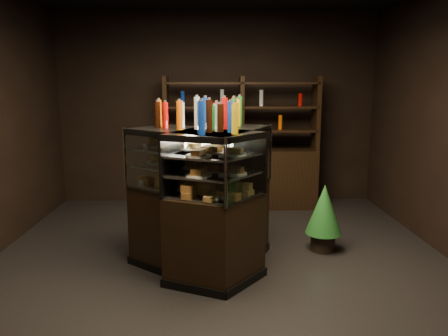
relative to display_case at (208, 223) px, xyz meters
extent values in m
plane|color=black|center=(0.13, 0.25, -0.49)|extent=(5.00, 5.00, 0.00)
cube|color=black|center=(0.13, 2.75, 1.01)|extent=(5.00, 0.02, 3.00)
cube|color=black|center=(0.13, -2.25, 1.01)|extent=(5.00, 0.02, 3.00)
cube|color=black|center=(0.13, 0.03, -0.06)|extent=(1.12, 1.45, 0.85)
cube|color=black|center=(0.13, 0.03, -0.45)|extent=(1.16, 1.49, 0.08)
cube|color=black|center=(0.13, 0.03, 0.93)|extent=(1.12, 1.45, 0.06)
cube|color=silver|center=(0.13, 0.03, 0.37)|extent=(1.05, 1.38, 0.02)
cube|color=silver|center=(0.13, 0.03, 0.57)|extent=(1.05, 1.38, 0.02)
cube|color=silver|center=(0.13, 0.03, 0.75)|extent=(1.05, 1.38, 0.02)
cube|color=white|center=(0.44, -0.10, 0.66)|extent=(0.54, 1.18, 0.60)
cylinder|color=silver|center=(0.69, 0.49, 0.66)|extent=(0.03, 0.03, 0.62)
cylinder|color=silver|center=(0.16, -0.69, 0.66)|extent=(0.03, 0.03, 0.62)
cube|color=black|center=(-0.13, -0.03, -0.06)|extent=(1.41, 1.32, 0.85)
cube|color=black|center=(-0.13, -0.03, -0.45)|extent=(1.45, 1.36, 0.08)
cube|color=black|center=(-0.13, -0.03, 0.93)|extent=(1.41, 1.32, 0.06)
cube|color=silver|center=(-0.13, -0.03, 0.37)|extent=(1.34, 1.25, 0.02)
cube|color=silver|center=(-0.13, -0.03, 0.57)|extent=(1.34, 1.25, 0.02)
cube|color=silver|center=(-0.13, -0.03, 0.75)|extent=(1.34, 1.25, 0.02)
cube|color=white|center=(-0.34, -0.29, 0.66)|extent=(1.01, 0.83, 0.60)
cylinder|color=silver|center=(0.16, -0.69, 0.66)|extent=(0.03, 0.03, 0.62)
cylinder|color=silver|center=(-0.84, 0.13, 0.66)|extent=(0.03, 0.03, 0.62)
cube|color=#D9934E|center=(-0.06, -0.48, 0.41)|extent=(0.16, 0.20, 0.06)
cube|color=#D9934E|center=(0.05, -0.23, 0.41)|extent=(0.16, 0.20, 0.06)
cube|color=#D9934E|center=(0.16, 0.02, 0.41)|extent=(0.16, 0.20, 0.06)
cube|color=#D9934E|center=(0.27, 0.27, 0.41)|extent=(0.16, 0.20, 0.06)
cube|color=#D9934E|center=(0.39, 0.52, 0.41)|extent=(0.16, 0.20, 0.06)
cylinder|color=white|center=(-0.07, -0.42, 0.59)|extent=(0.24, 0.24, 0.02)
cube|color=#D9934E|center=(-0.07, -0.42, 0.62)|extent=(0.15, 0.19, 0.05)
cylinder|color=white|center=(0.03, -0.19, 0.59)|extent=(0.24, 0.24, 0.02)
cube|color=#D9934E|center=(0.03, -0.19, 0.62)|extent=(0.15, 0.19, 0.05)
cylinder|color=white|center=(0.13, 0.03, 0.59)|extent=(0.24, 0.24, 0.02)
cube|color=#D9934E|center=(0.13, 0.03, 0.62)|extent=(0.15, 0.19, 0.05)
cylinder|color=white|center=(0.23, 0.26, 0.59)|extent=(0.24, 0.24, 0.02)
cube|color=#D9934E|center=(0.23, 0.26, 0.62)|extent=(0.15, 0.19, 0.05)
cylinder|color=white|center=(0.33, 0.48, 0.59)|extent=(0.24, 0.24, 0.02)
cube|color=#D9934E|center=(0.33, 0.48, 0.62)|extent=(0.15, 0.19, 0.05)
cylinder|color=white|center=(-0.07, -0.42, 0.77)|extent=(0.24, 0.24, 0.02)
cube|color=#D9934E|center=(-0.07, -0.42, 0.80)|extent=(0.15, 0.19, 0.05)
cylinder|color=white|center=(0.03, -0.19, 0.77)|extent=(0.24, 0.24, 0.02)
cube|color=#D9934E|center=(0.03, -0.19, 0.80)|extent=(0.15, 0.19, 0.05)
cylinder|color=white|center=(0.13, 0.03, 0.77)|extent=(0.24, 0.24, 0.02)
cube|color=#D9934E|center=(0.13, 0.03, 0.80)|extent=(0.15, 0.19, 0.05)
cylinder|color=white|center=(0.23, 0.26, 0.77)|extent=(0.24, 0.24, 0.02)
cube|color=#D9934E|center=(0.23, 0.26, 0.80)|extent=(0.15, 0.19, 0.05)
cylinder|color=white|center=(0.33, 0.48, 0.77)|extent=(0.24, 0.24, 0.02)
cube|color=#D9934E|center=(0.33, 0.48, 0.80)|extent=(0.15, 0.19, 0.05)
cube|color=#D9934E|center=(-0.57, 0.29, 0.41)|extent=(0.20, 0.18, 0.06)
cube|color=#D9934E|center=(-0.36, 0.12, 0.41)|extent=(0.20, 0.18, 0.06)
cube|color=#D9934E|center=(-0.15, -0.05, 0.41)|extent=(0.20, 0.18, 0.06)
cube|color=#D9934E|center=(0.06, -0.23, 0.41)|extent=(0.20, 0.18, 0.06)
cube|color=#D9934E|center=(0.27, -0.40, 0.41)|extent=(0.20, 0.18, 0.06)
cylinder|color=white|center=(-0.51, 0.28, 0.59)|extent=(0.24, 0.24, 0.02)
cube|color=#D9934E|center=(-0.51, 0.28, 0.62)|extent=(0.18, 0.17, 0.05)
cylinder|color=white|center=(-0.32, 0.13, 0.59)|extent=(0.24, 0.24, 0.02)
cube|color=#D9934E|center=(-0.32, 0.13, 0.62)|extent=(0.18, 0.17, 0.05)
cylinder|color=white|center=(-0.13, -0.03, 0.59)|extent=(0.24, 0.24, 0.02)
cube|color=#D9934E|center=(-0.13, -0.03, 0.62)|extent=(0.18, 0.17, 0.05)
cylinder|color=white|center=(0.06, -0.19, 0.59)|extent=(0.24, 0.24, 0.02)
cube|color=#D9934E|center=(0.06, -0.19, 0.62)|extent=(0.18, 0.17, 0.05)
cylinder|color=white|center=(0.25, -0.34, 0.59)|extent=(0.24, 0.24, 0.02)
cube|color=#D9934E|center=(0.25, -0.34, 0.62)|extent=(0.18, 0.17, 0.05)
cylinder|color=white|center=(-0.51, 0.28, 0.77)|extent=(0.24, 0.24, 0.02)
cube|color=#D9934E|center=(-0.51, 0.28, 0.80)|extent=(0.18, 0.17, 0.05)
cylinder|color=white|center=(-0.32, 0.13, 0.77)|extent=(0.24, 0.24, 0.02)
cube|color=#D9934E|center=(-0.32, 0.13, 0.80)|extent=(0.18, 0.17, 0.05)
cylinder|color=white|center=(-0.13, -0.03, 0.77)|extent=(0.24, 0.24, 0.02)
cube|color=#D9934E|center=(-0.13, -0.03, 0.80)|extent=(0.18, 0.17, 0.05)
cylinder|color=white|center=(0.06, -0.19, 0.77)|extent=(0.24, 0.24, 0.02)
cube|color=#D9934E|center=(0.06, -0.19, 0.80)|extent=(0.18, 0.17, 0.05)
cylinder|color=white|center=(0.25, -0.34, 0.77)|extent=(0.24, 0.24, 0.02)
cube|color=#D9934E|center=(0.25, -0.34, 0.80)|extent=(0.18, 0.17, 0.05)
cylinder|color=#147223|center=(-0.09, -0.46, 1.10)|extent=(0.06, 0.06, 0.28)
cylinder|color=silver|center=(-0.09, -0.46, 1.25)|extent=(0.03, 0.03, 0.02)
cylinder|color=black|center=(-0.05, -0.36, 1.10)|extent=(0.06, 0.06, 0.28)
cylinder|color=silver|center=(-0.05, -0.36, 1.25)|extent=(0.03, 0.03, 0.02)
cylinder|color=#B20C0A|center=(0.00, -0.26, 1.10)|extent=(0.06, 0.06, 0.28)
cylinder|color=silver|center=(0.00, -0.26, 1.25)|extent=(0.03, 0.03, 0.02)
cylinder|color=silver|center=(0.04, -0.17, 1.10)|extent=(0.06, 0.06, 0.28)
cylinder|color=silver|center=(0.04, -0.17, 1.25)|extent=(0.03, 0.03, 0.02)
cylinder|color=yellow|center=(0.09, -0.07, 1.10)|extent=(0.06, 0.06, 0.28)
cylinder|color=silver|center=(0.09, -0.07, 1.25)|extent=(0.03, 0.03, 0.02)
cylinder|color=#D8590A|center=(0.13, 0.03, 1.10)|extent=(0.06, 0.06, 0.28)
cylinder|color=silver|center=(0.13, 0.03, 1.25)|extent=(0.03, 0.03, 0.02)
cylinder|color=#0F38B2|center=(0.18, 0.13, 1.10)|extent=(0.06, 0.06, 0.28)
cylinder|color=silver|center=(0.18, 0.13, 1.25)|extent=(0.03, 0.03, 0.02)
cylinder|color=#147223|center=(0.22, 0.23, 1.10)|extent=(0.06, 0.06, 0.28)
cylinder|color=silver|center=(0.22, 0.23, 1.25)|extent=(0.03, 0.03, 0.02)
cylinder|color=black|center=(0.27, 0.33, 1.10)|extent=(0.06, 0.06, 0.28)
cylinder|color=silver|center=(0.27, 0.33, 1.25)|extent=(0.03, 0.03, 0.02)
cylinder|color=#B20C0A|center=(0.31, 0.43, 1.10)|extent=(0.06, 0.06, 0.28)
cylinder|color=silver|center=(0.31, 0.43, 1.25)|extent=(0.03, 0.03, 0.02)
cylinder|color=silver|center=(0.36, 0.53, 1.10)|extent=(0.06, 0.06, 0.28)
cylinder|color=silver|center=(0.36, 0.53, 1.25)|extent=(0.03, 0.03, 0.02)
cylinder|color=#147223|center=(-0.55, 0.32, 1.10)|extent=(0.06, 0.06, 0.28)
cylinder|color=silver|center=(-0.55, 0.32, 1.25)|extent=(0.03, 0.03, 0.02)
cylinder|color=black|center=(-0.47, 0.25, 1.10)|extent=(0.06, 0.06, 0.28)
cylinder|color=silver|center=(-0.47, 0.25, 1.25)|extent=(0.03, 0.03, 0.02)
cylinder|color=#B20C0A|center=(-0.39, 0.18, 1.10)|extent=(0.06, 0.06, 0.28)
cylinder|color=silver|center=(-0.39, 0.18, 1.25)|extent=(0.03, 0.03, 0.02)
cylinder|color=silver|center=(-0.30, 0.11, 1.10)|extent=(0.06, 0.06, 0.28)
cylinder|color=silver|center=(-0.30, 0.11, 1.25)|extent=(0.03, 0.03, 0.02)
cylinder|color=yellow|center=(-0.22, 0.04, 1.10)|extent=(0.06, 0.06, 0.28)
cylinder|color=silver|center=(-0.22, 0.04, 1.25)|extent=(0.03, 0.03, 0.02)
cylinder|color=#D8590A|center=(-0.13, -0.03, 1.10)|extent=(0.06, 0.06, 0.28)
cylinder|color=silver|center=(-0.13, -0.03, 1.25)|extent=(0.03, 0.03, 0.02)
cylinder|color=#0F38B2|center=(-0.05, -0.10, 1.10)|extent=(0.06, 0.06, 0.28)
cylinder|color=silver|center=(-0.05, -0.10, 1.25)|extent=(0.03, 0.03, 0.02)
cylinder|color=#147223|center=(0.03, -0.17, 1.10)|extent=(0.06, 0.06, 0.28)
cylinder|color=silver|center=(0.03, -0.17, 1.25)|extent=(0.03, 0.03, 0.02)
cylinder|color=black|center=(0.12, -0.24, 1.10)|extent=(0.06, 0.06, 0.28)
cylinder|color=silver|center=(0.12, -0.24, 1.25)|extent=(0.03, 0.03, 0.02)
cylinder|color=#B20C0A|center=(0.20, -0.31, 1.10)|extent=(0.06, 0.06, 0.28)
cylinder|color=silver|center=(0.20, -0.31, 1.25)|extent=(0.03, 0.03, 0.02)
cylinder|color=silver|center=(0.29, -0.37, 1.10)|extent=(0.06, 0.06, 0.28)
cylinder|color=silver|center=(0.29, -0.37, 1.25)|extent=(0.03, 0.03, 0.02)
cylinder|color=black|center=(1.32, 0.46, -0.38)|extent=(0.27, 0.27, 0.21)
cone|color=#1A5B26|center=(1.32, 0.46, 0.00)|extent=(0.41, 0.41, 0.57)
cone|color=#1A5B26|center=(1.32, 0.46, 0.19)|extent=(0.32, 0.32, 0.40)
cube|color=black|center=(0.49, 2.30, -0.04)|extent=(2.32, 0.43, 0.90)
cube|color=black|center=(-0.63, 2.30, 0.96)|extent=(0.06, 0.38, 1.10)
cube|color=black|center=(0.49, 2.30, 0.96)|extent=(0.06, 0.38, 1.10)
cube|color=black|center=(1.62, 2.30, 0.96)|extent=(0.06, 0.38, 1.10)
cube|color=black|center=(0.49, 2.30, 0.71)|extent=(2.27, 0.38, 0.03)
cube|color=black|center=(0.49, 2.30, 1.06)|extent=(2.27, 0.38, 0.03)
cube|color=black|center=(0.49, 2.30, 1.41)|extent=(2.27, 0.38, 0.03)
cylinder|color=#147223|center=(-0.39, 2.30, 0.84)|extent=(0.06, 0.06, 0.22)
cylinder|color=black|center=(-0.09, 2.30, 0.84)|extent=(0.06, 0.06, 0.22)
cylinder|color=#B20C0A|center=(0.20, 2.30, 0.84)|extent=(0.06, 0.06, 0.22)
cylinder|color=silver|center=(0.49, 2.30, 0.84)|extent=(0.06, 0.06, 0.22)
cylinder|color=yellow|center=(0.79, 2.30, 0.84)|extent=(0.06, 0.06, 0.22)
cylinder|color=#D8590A|center=(1.08, 2.30, 0.84)|extent=(0.06, 0.06, 0.22)
cylinder|color=#0F38B2|center=(1.37, 2.30, 0.84)|extent=(0.06, 0.06, 0.22)
camera|label=1|loc=(0.05, -4.27, 1.38)|focal=35.00mm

